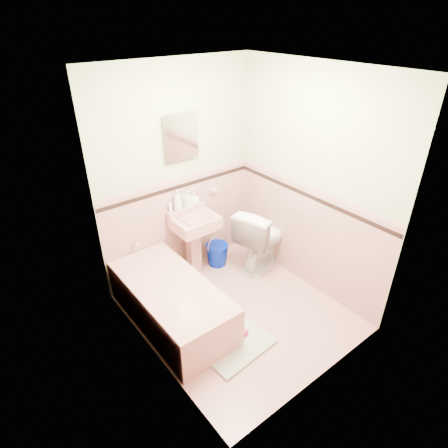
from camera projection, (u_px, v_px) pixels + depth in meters
floor at (238, 311)px, 4.15m from camera, size 2.20×2.20×0.00m
ceiling at (244, 68)px, 2.90m from camera, size 2.20×2.20×0.00m
wall_back at (178, 176)px, 4.28m from camera, size 2.50×0.00×2.50m
wall_front at (337, 266)px, 2.77m from camera, size 2.50×0.00×2.50m
wall_left at (145, 248)px, 2.99m from camera, size 0.00×2.50×2.50m
wall_right at (311, 185)px, 4.06m from camera, size 0.00×2.50×2.50m
wainscot_back at (182, 226)px, 4.59m from camera, size 2.00×0.00×2.00m
wainscot_front at (324, 329)px, 3.10m from camera, size 2.00×0.00×2.00m
wainscot_left at (153, 309)px, 3.32m from camera, size 0.00×2.20×2.20m
wainscot_right at (304, 236)px, 4.38m from camera, size 0.00×2.20×2.20m
accent_back at (179, 187)px, 4.33m from camera, size 2.00×0.00×2.00m
accent_front at (332, 279)px, 2.85m from camera, size 2.00×0.00×2.00m
accent_left at (148, 260)px, 3.06m from camera, size 0.00×2.20×2.20m
accent_right at (309, 196)px, 4.12m from camera, size 0.00×2.20×2.20m
cap_back at (179, 179)px, 4.28m from camera, size 2.00×0.00×2.00m
cap_front at (334, 268)px, 2.80m from camera, size 2.00×0.00×2.00m
cap_left at (147, 250)px, 3.01m from camera, size 0.00×2.20×2.20m
cap_right at (310, 188)px, 4.07m from camera, size 0.00×2.20×2.20m
bathtub at (172, 304)px, 3.92m from camera, size 0.70×1.50×0.45m
tub_faucet at (136, 242)px, 4.21m from camera, size 0.04×0.12×0.04m
sink at (196, 246)px, 4.56m from camera, size 0.51×0.48×0.80m
sink_faucet at (188, 201)px, 4.38m from camera, size 0.02×0.02×0.10m
medicine_cabinet at (181, 137)px, 4.06m from camera, size 0.36×0.04×0.45m
soap_dish at (213, 190)px, 4.65m from camera, size 0.11×0.06×0.04m
soap_bottle_left at (177, 200)px, 4.33m from camera, size 0.13×0.13×0.26m
soap_bottle_mid at (187, 199)px, 4.41m from camera, size 0.12×0.12×0.22m
soap_bottle_right at (194, 199)px, 4.48m from camera, size 0.13×0.13×0.16m
tube at (170, 208)px, 4.31m from camera, size 0.05×0.05×0.12m
toilet at (263, 236)px, 4.73m from camera, size 0.91×0.68×0.83m
bucket at (217, 254)px, 4.86m from camera, size 0.31×0.31×0.29m
bath_mat at (237, 346)px, 3.70m from camera, size 0.72×0.51×0.03m
shoe at (240, 335)px, 3.77m from camera, size 0.16×0.09×0.06m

